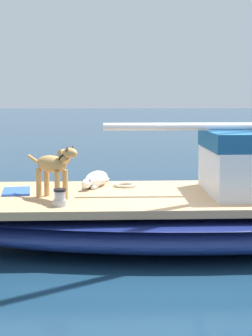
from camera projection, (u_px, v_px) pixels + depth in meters
ground_plane at (199, 241)px, 7.08m from camera, size 120.00×120.00×0.00m
sailboat_main at (200, 217)px, 7.03m from camera, size 2.56×7.25×0.66m
dog_white at (96, 179)px, 7.46m from camera, size 0.92×0.46×0.22m
dog_tan at (54, 166)px, 6.55m from camera, size 0.71×0.73×0.70m
deck_winch at (60, 198)px, 6.18m from camera, size 0.16×0.16×0.21m
coiled_rope at (125, 185)px, 7.50m from camera, size 0.32×0.32×0.04m
deck_towel at (17, 191)px, 7.04m from camera, size 0.60×0.43×0.03m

